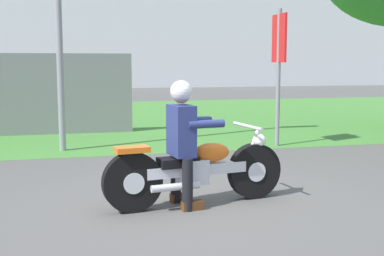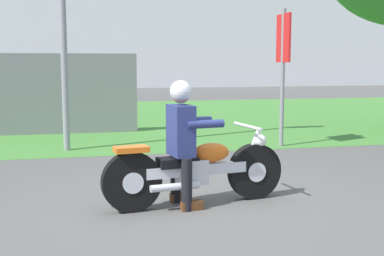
% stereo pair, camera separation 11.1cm
% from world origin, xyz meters
% --- Properties ---
extents(ground, '(120.00, 120.00, 0.00)m').
position_xyz_m(ground, '(0.00, 0.00, 0.00)').
color(ground, '#565451').
extents(grass_verge, '(60.00, 12.00, 0.01)m').
position_xyz_m(grass_verge, '(0.00, 9.37, 0.00)').
color(grass_verge, '#478438').
rests_on(grass_verge, ground).
extents(motorcycle_lead, '(2.13, 0.68, 0.88)m').
position_xyz_m(motorcycle_lead, '(0.06, 0.13, 0.40)').
color(motorcycle_lead, black).
rests_on(motorcycle_lead, ground).
extents(rider_lead, '(0.59, 0.51, 1.41)m').
position_xyz_m(rider_lead, '(-0.11, 0.10, 0.82)').
color(rider_lead, black).
rests_on(rider_lead, ground).
extents(sign_banner, '(0.08, 0.60, 2.60)m').
position_xyz_m(sign_banner, '(2.58, 3.68, 1.72)').
color(sign_banner, gray).
rests_on(sign_banner, ground).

